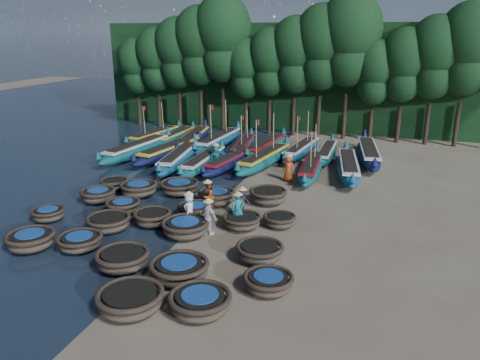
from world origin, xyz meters
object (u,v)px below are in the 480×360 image
(coracle_6, at_px, (80,241))
(long_boat_15, at_px, (301,150))
(long_boat_6, at_px, (264,159))
(coracle_13, at_px, (185,227))
(coracle_22, at_px, (179,187))
(coracle_24, at_px, (268,195))
(coracle_17, at_px, (195,210))
(fisherman_1, at_px, (238,209))
(long_boat_11, at_px, (193,139))
(coracle_18, at_px, (242,221))
(long_boat_4, at_px, (203,162))
(coracle_21, at_px, (139,189))
(coracle_7, at_px, (123,259))
(long_boat_1, at_px, (137,149))
(coracle_19, at_px, (279,220))
(long_boat_9, at_px, (155,136))
(coracle_9, at_px, (268,282))
(coracle_8, at_px, (179,269))
(long_boat_3, at_px, (179,158))
(coracle_5, at_px, (31,240))
(long_boat_5, at_px, (230,161))
(coracle_11, at_px, (109,222))
(fisherman_5, at_px, (216,156))
(coracle_23, at_px, (217,196))
(long_boat_12, at_px, (219,141))
(long_boat_10, at_px, (175,137))
(long_boat_16, at_px, (327,153))
(fisherman_3, at_px, (242,201))
(fisherman_2, at_px, (208,196))
(coracle_16, at_px, (123,206))
(coracle_14, at_px, (260,251))
(fisherman_4, at_px, (209,216))
(coracle_20, at_px, (114,184))
(coracle_4, at_px, (200,302))
(long_boat_2, at_px, (170,151))
(fisherman_6, at_px, (288,167))
(coracle_15, at_px, (98,195))
(coracle_12, at_px, (153,217))
(long_boat_17, at_px, (369,153))
(coracle_3, at_px, (130,300))
(fisherman_0, at_px, (189,209))

(coracle_6, xyz_separation_m, long_boat_15, (6.17, 19.03, 0.15))
(long_boat_6, bearing_deg, coracle_13, -82.36)
(coracle_22, relative_size, coracle_24, 1.08)
(coracle_17, xyz_separation_m, fisherman_1, (2.55, -0.55, 0.59))
(coracle_6, relative_size, long_boat_11, 0.23)
(coracle_18, xyz_separation_m, long_boat_4, (-5.79, 8.92, 0.16))
(coracle_21, bearing_deg, long_boat_4, 77.16)
(coracle_7, height_order, long_boat_1, long_boat_1)
(coracle_19, relative_size, long_boat_9, 0.25)
(coracle_7, distance_m, coracle_9, 6.11)
(coracle_8, relative_size, long_boat_3, 0.30)
(coracle_5, relative_size, coracle_17, 1.20)
(long_boat_5, distance_m, long_boat_11, 7.29)
(coracle_11, bearing_deg, coracle_6, -90.55)
(fisherman_1, height_order, fisherman_5, fisherman_1)
(coracle_11, xyz_separation_m, coracle_19, (7.82, 3.05, -0.05))
(coracle_23, bearing_deg, long_boat_11, 119.40)
(coracle_19, bearing_deg, long_boat_12, 121.39)
(coracle_11, xyz_separation_m, long_boat_10, (-5.16, 17.96, 0.08))
(long_boat_16, height_order, fisherman_3, fisherman_3)
(fisherman_2, bearing_deg, long_boat_6, 177.30)
(fisherman_5, bearing_deg, long_boat_16, -35.19)
(coracle_21, distance_m, long_boat_11, 12.42)
(coracle_9, height_order, fisherman_3, fisherman_3)
(coracle_16, xyz_separation_m, coracle_23, (4.23, 2.85, 0.06))
(coracle_14, xyz_separation_m, long_boat_16, (0.25, 17.27, 0.08))
(coracle_19, relative_size, long_boat_10, 0.27)
(fisherman_4, bearing_deg, long_boat_16, -78.93)
(coracle_20, height_order, long_boat_4, long_boat_4)
(coracle_4, xyz_separation_m, long_boat_16, (1.11, 21.65, 0.07))
(coracle_11, bearing_deg, coracle_19, 21.28)
(coracle_22, distance_m, long_boat_2, 8.29)
(coracle_11, height_order, fisherman_6, fisherman_6)
(coracle_14, distance_m, coracle_22, 9.52)
(coracle_6, distance_m, coracle_11, 2.20)
(coracle_11, height_order, fisherman_4, fisherman_4)
(fisherman_2, bearing_deg, coracle_15, -83.57)
(coracle_18, relative_size, coracle_20, 0.94)
(coracle_11, distance_m, coracle_15, 4.24)
(coracle_19, xyz_separation_m, coracle_21, (-8.97, 1.80, 0.09))
(coracle_16, bearing_deg, fisherman_2, 22.23)
(coracle_12, height_order, long_boat_17, long_boat_17)
(coracle_3, bearing_deg, long_boat_12, 103.60)
(coracle_18, distance_m, fisherman_6, 8.14)
(long_boat_5, relative_size, long_boat_9, 0.98)
(long_boat_5, height_order, fisherman_0, fisherman_0)
(long_boat_2, height_order, long_boat_16, long_boat_2)
(coracle_14, relative_size, fisherman_2, 1.19)
(coracle_6, xyz_separation_m, long_boat_17, (11.18, 19.25, 0.23))
(long_boat_1, relative_size, long_boat_10, 1.22)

